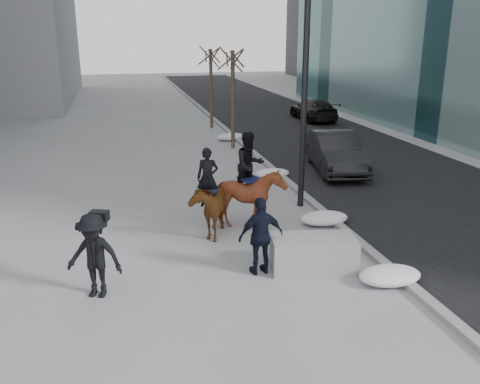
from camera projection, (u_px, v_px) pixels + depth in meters
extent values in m
plane|color=gray|center=(253.00, 272.00, 11.33)|extent=(120.00, 120.00, 0.00)
cube|color=black|center=(349.00, 155.00, 22.17)|extent=(8.00, 90.00, 0.01)
cube|color=gray|center=(261.00, 159.00, 21.26)|extent=(0.25, 90.00, 0.12)
cube|color=#959597|center=(313.00, 253.00, 11.37)|extent=(2.00, 1.24, 0.75)
imported|color=black|center=(335.00, 152.00, 19.44)|extent=(2.31, 4.71, 1.48)
imported|color=black|center=(314.00, 110.00, 30.92)|extent=(1.81, 4.45, 1.29)
imported|color=#4A200E|center=(209.00, 207.00, 13.27)|extent=(1.32, 1.93, 1.49)
imported|color=black|center=(208.00, 178.00, 13.19)|extent=(0.66, 0.53, 1.56)
cube|color=#0F1339|center=(208.00, 190.00, 13.28)|extent=(0.63, 0.68, 0.06)
imported|color=#4E200F|center=(251.00, 198.00, 13.64)|extent=(1.75, 1.87, 1.72)
imported|color=black|center=(250.00, 165.00, 13.52)|extent=(1.02, 0.89, 1.79)
cube|color=#10143D|center=(249.00, 179.00, 13.63)|extent=(0.61, 0.67, 0.06)
imported|color=black|center=(261.00, 236.00, 11.02)|extent=(1.07, 0.56, 1.75)
cylinder|color=orange|center=(252.00, 216.00, 11.44)|extent=(0.04, 0.18, 0.07)
imported|color=black|center=(94.00, 256.00, 10.03)|extent=(1.30, 1.03, 1.75)
cube|color=black|center=(99.00, 216.00, 10.08)|extent=(0.42, 0.34, 0.20)
cylinder|color=black|center=(306.00, 55.00, 14.33)|extent=(0.18, 0.18, 9.00)
ellipsoid|color=silver|center=(324.00, 218.00, 14.11)|extent=(1.35, 0.86, 0.34)
ellipsoid|color=silver|center=(272.00, 173.00, 18.68)|extent=(1.28, 0.81, 0.32)
ellipsoid|color=silver|center=(231.00, 137.00, 25.18)|extent=(1.42, 0.90, 0.36)
ellipsoid|color=silver|center=(390.00, 275.00, 10.77)|extent=(1.37, 0.87, 0.35)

